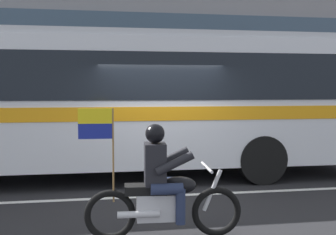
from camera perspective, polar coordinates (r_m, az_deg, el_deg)
ground_plane at (r=8.19m, az=-0.99°, el=-10.16°), size 60.00×60.00×0.00m
sidewalk_curb at (r=13.14m, az=-4.16°, el=-4.34°), size 28.00×3.80×0.15m
lane_center_stripe at (r=7.61m, az=-0.34°, el=-11.24°), size 26.60×0.14×0.01m
transit_bus at (r=9.04m, az=-9.64°, el=3.22°), size 12.26×2.67×3.22m
motorcycle_with_rider at (r=5.40m, az=-0.85°, el=-10.46°), size 2.19×0.64×1.78m
fire_hydrant at (r=11.70m, az=-15.53°, el=-3.36°), size 0.22×0.30×0.75m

